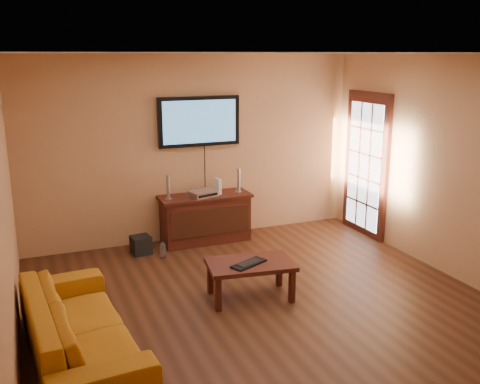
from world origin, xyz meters
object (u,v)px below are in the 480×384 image
sofa (79,317)px  keyboard (249,263)px  bottle (163,250)px  game_console (218,186)px  speaker_left (168,188)px  subwoofer (141,245)px  media_console (205,218)px  television (199,121)px  av_receiver (203,193)px  speaker_right (238,181)px  coffee_table (250,267)px

sofa → keyboard: (1.87, 0.53, 0.03)m
bottle → keyboard: size_ratio=0.48×
game_console → bottle: bearing=-160.7°
game_console → bottle: game_console is taller
speaker_left → subwoofer: size_ratio=1.35×
media_console → bottle: size_ratio=6.00×
television → subwoofer: size_ratio=4.83×
media_console → keyboard: bearing=-95.1°
sofa → speaker_left: 3.01m
television → speaker_left: 1.07m
av_receiver → subwoofer: bearing=171.3°
sofa → speaker_right: bearing=-49.8°
sofa → speaker_right: 3.67m
coffee_table → speaker_right: size_ratio=2.94×
coffee_table → game_console: (0.34, 2.01, 0.45)m
coffee_table → keyboard: bearing=-128.3°
coffee_table → sofa: size_ratio=0.48×
media_console → subwoofer: bearing=-171.5°
av_receiver → bottle: bearing=-167.1°
subwoofer → television: bearing=13.1°
media_console → bottle: 0.90m
sofa → subwoofer: bearing=-28.3°
media_console → coffee_table: media_console is taller
television → speaker_right: 1.05m
av_receiver → subwoofer: av_receiver is taller
media_console → coffee_table: 2.00m
media_console → keyboard: size_ratio=2.87×
media_console → av_receiver: av_receiver is taller
speaker_left → subwoofer: bearing=-163.3°
subwoofer → coffee_table: bearing=-72.0°
sofa → subwoofer: sofa is taller
media_console → television: television is taller
keyboard → speaker_right: bearing=71.0°
coffee_table → keyboard: (-0.04, -0.05, 0.07)m
speaker_left → av_receiver: bearing=-4.2°
speaker_left → game_console: speaker_left is taller
game_console → keyboard: 2.13m
av_receiver → subwoofer: 1.14m
media_console → coffee_table: bearing=-94.0°
subwoofer → keyboard: 2.09m
coffee_table → sofa: (-1.92, -0.58, 0.05)m
television → coffee_table: television is taller
media_console → television: bearing=90.0°
coffee_table → av_receiver: (0.09, 1.95, 0.38)m
television → speaker_right: television is taller
media_console → coffee_table: (-0.14, -2.00, 0.01)m
television → av_receiver: 1.04m
coffee_table → sofa: 2.00m
game_console → bottle: 1.27m
keyboard → speaker_left: bearing=100.2°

